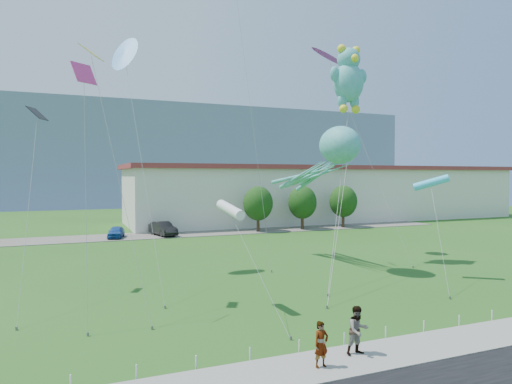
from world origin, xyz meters
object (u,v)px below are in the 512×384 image
Objects in this scene: warehouse at (329,193)px; teddy_bear_kite at (349,78)px; octopus_kite at (328,158)px; parked_car_black at (163,229)px; pedestrian_left at (321,344)px; pedestrian_right at (358,330)px; parked_car_blue at (116,232)px.

warehouse is 36.23m from teddy_bear_kite.
octopus_kite is (-19.73, -32.05, 3.81)m from warehouse.
octopus_kite is at bearing -149.37° from teddy_bear_kite.
teddy_bear_kite is (10.43, -20.73, 13.44)m from parked_car_black.
pedestrian_right reaches higher than pedestrian_left.
octopus_kite is at bearing -121.62° from warehouse.
teddy_bear_kite is at bearing -76.34° from parked_car_black.
parked_car_black is 0.32× the size of octopus_kite.
parked_car_blue is 5.01m from parked_car_black.
octopus_kite is at bearing 62.54° from pedestrian_right.
pedestrian_right is 0.49× the size of parked_car_blue.
pedestrian_left is 1.88m from pedestrian_right.
octopus_kite is at bearing -84.26° from parked_car_black.
teddy_bear_kite reaches higher than parked_car_black.
parked_car_black is at bearing 14.26° from parked_car_blue.
warehouse is at bearing 6.38° from parked_car_black.
pedestrian_left is at bearing -165.97° from pedestrian_right.
octopus_kite reaches higher than warehouse.
pedestrian_left is at bearing -105.59° from parked_car_black.
pedestrian_right is at bearing -117.33° from octopus_kite.
octopus_kite is 0.88× the size of teddy_bear_kite.
pedestrian_right is 23.25m from teddy_bear_kite.
teddy_bear_kite is at bearing -39.29° from parked_car_blue.
parked_car_blue is (-32.36, -9.67, -3.44)m from warehouse.
pedestrian_left is 37.32m from parked_car_black.
parked_car_black is at bearing 116.72° from teddy_bear_kite.
teddy_bear_kite is (2.81, 1.67, 6.33)m from octopus_kite.
parked_car_blue is at bearing 97.88° from pedestrian_right.
pedestrian_left is 0.11× the size of octopus_kite.
warehouse is 55.27m from pedestrian_left.
pedestrian_right reaches higher than parked_car_blue.
parked_car_black is at bearing -160.57° from warehouse.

